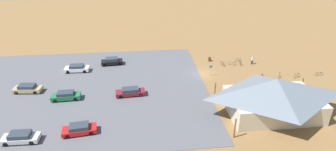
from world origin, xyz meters
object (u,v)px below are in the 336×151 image
at_px(visitor_at_bikes, 252,60).
at_px(bicycle_yellow_mid_cluster, 297,76).
at_px(trash_bin, 209,59).
at_px(lot_sign, 211,69).
at_px(bicycle_red_yard_center, 222,64).
at_px(car_black_by_curb, 112,61).
at_px(bicycle_silver_lone_east, 277,84).
at_px(bike_pavilion, 274,95).
at_px(car_red_back_corner, 79,129).
at_px(bicycle_green_by_bin, 240,63).
at_px(car_silver_front_row, 21,137).
at_px(car_white_far_end, 77,68).
at_px(car_tan_mid_lot, 28,88).
at_px(car_green_second_row, 66,96).
at_px(bicycle_orange_near_porch, 232,63).
at_px(bicycle_teal_yard_right, 319,74).
at_px(bicycle_blue_edge_north, 279,75).
at_px(car_maroon_end_stall, 130,92).
at_px(bicycle_white_yard_left, 238,60).
at_px(bicycle_black_trailside, 263,77).

bearing_deg(visitor_at_bikes, bicycle_yellow_mid_cluster, 130.99).
bearing_deg(trash_bin, lot_sign, 77.32).
relative_size(bicycle_red_yard_center, car_black_by_curb, 0.39).
bearing_deg(trash_bin, visitor_at_bikes, 163.39).
height_order(lot_sign, bicycle_silver_lone_east, lot_sign).
xyz_separation_m(bike_pavilion, car_red_back_corner, (27.30, 1.87, -2.38)).
xyz_separation_m(bicycle_green_by_bin, car_silver_front_row, (35.91, 20.34, 0.35)).
bearing_deg(car_white_far_end, bicycle_green_by_bin, 179.60).
bearing_deg(bike_pavilion, car_black_by_curb, -39.66).
bearing_deg(car_tan_mid_lot, bicycle_yellow_mid_cluster, -179.59).
bearing_deg(car_green_second_row, lot_sign, -166.52).
xyz_separation_m(car_green_second_row, car_tan_mid_lot, (6.93, -3.17, -0.01)).
bearing_deg(bicycle_orange_near_porch, trash_bin, -30.61).
relative_size(bicycle_teal_yard_right, car_tan_mid_lot, 0.34).
xyz_separation_m(car_black_by_curb, car_green_second_row, (6.30, 13.27, -0.03)).
bearing_deg(car_silver_front_row, trash_bin, -142.69).
xyz_separation_m(trash_bin, bicycle_green_by_bin, (-5.88, 2.55, -0.08)).
height_order(car_silver_front_row, visitor_at_bikes, visitor_at_bikes).
xyz_separation_m(car_green_second_row, visitor_at_bikes, (-34.97, -10.40, 0.17)).
bearing_deg(trash_bin, bicycle_silver_lone_east, 127.07).
bearing_deg(bike_pavilion, bicycle_blue_edge_north, -121.08).
bearing_deg(car_black_by_curb, car_silver_front_row, 67.40).
relative_size(trash_bin, visitor_at_bikes, 0.52).
relative_size(bicycle_green_by_bin, car_tan_mid_lot, 0.36).
relative_size(trash_bin, car_tan_mid_lot, 0.19).
bearing_deg(car_maroon_end_stall, bicycle_orange_near_porch, -153.45).
bearing_deg(bicycle_yellow_mid_cluster, bicycle_red_yard_center, -29.32).
bearing_deg(bike_pavilion, car_green_second_row, -13.08).
distance_m(bicycle_blue_edge_north, car_maroon_end_stall, 27.77).
bearing_deg(bicycle_yellow_mid_cluster, visitor_at_bikes, -49.01).
distance_m(bicycle_teal_yard_right, car_maroon_end_stall, 35.55).
bearing_deg(car_silver_front_row, bicycle_white_yard_left, -148.37).
distance_m(bicycle_green_by_bin, visitor_at_bikes, 2.51).
xyz_separation_m(bicycle_green_by_bin, bicycle_white_yard_left, (-0.05, -1.81, -0.02)).
height_order(car_black_by_curb, car_silver_front_row, car_black_by_curb).
bearing_deg(bicycle_green_by_bin, car_red_back_corner, 33.93).
relative_size(car_white_far_end, car_silver_front_row, 1.01).
relative_size(bicycle_red_yard_center, bicycle_teal_yard_right, 1.06).
distance_m(lot_sign, bicycle_green_by_bin, 8.66).
height_order(bicycle_silver_lone_east, bicycle_white_yard_left, bicycle_white_yard_left).
xyz_separation_m(bike_pavilion, bicycle_yellow_mid_cluster, (-9.97, -10.71, -2.72)).
xyz_separation_m(car_white_far_end, visitor_at_bikes, (-35.18, 0.17, 0.17)).
bearing_deg(car_black_by_curb, car_green_second_row, 64.60).
height_order(bicycle_orange_near_porch, car_black_by_curb, car_black_by_curb).
bearing_deg(bicycle_red_yard_center, car_green_second_row, 19.89).
height_order(bicycle_black_trailside, car_maroon_end_stall, car_maroon_end_stall).
distance_m(bicycle_blue_edge_north, car_green_second_row, 37.95).
xyz_separation_m(bicycle_orange_near_porch, car_green_second_row, (30.73, 10.46, 0.39)).
distance_m(trash_bin, car_maroon_end_stall, 20.73).
distance_m(trash_bin, bicycle_red_yard_center, 3.25).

